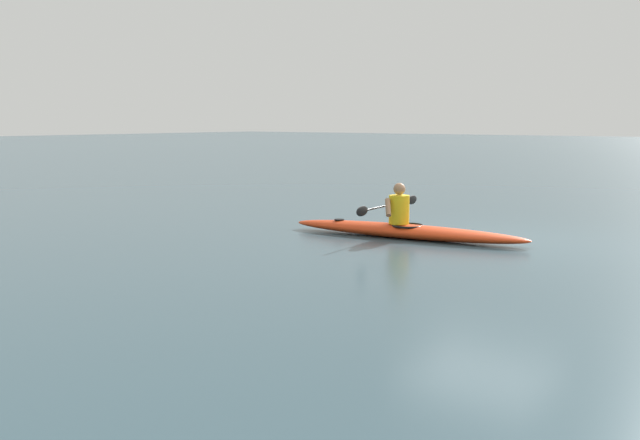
# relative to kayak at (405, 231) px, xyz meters

# --- Properties ---
(ground_plane) EXTENTS (160.00, 160.00, 0.00)m
(ground_plane) POSITION_rel_kayak_xyz_m (-1.21, -0.63, -0.12)
(ground_plane) COLOR #334C56
(kayak) EXTENTS (4.47, 1.14, 0.24)m
(kayak) POSITION_rel_kayak_xyz_m (0.00, 0.00, 0.00)
(kayak) COLOR red
(kayak) RESTS_ON ground
(kayaker) EXTENTS (0.54, 2.41, 0.72)m
(kayaker) POSITION_rel_kayak_xyz_m (0.15, 0.02, 0.42)
(kayaker) COLOR yellow
(kayaker) RESTS_ON kayak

